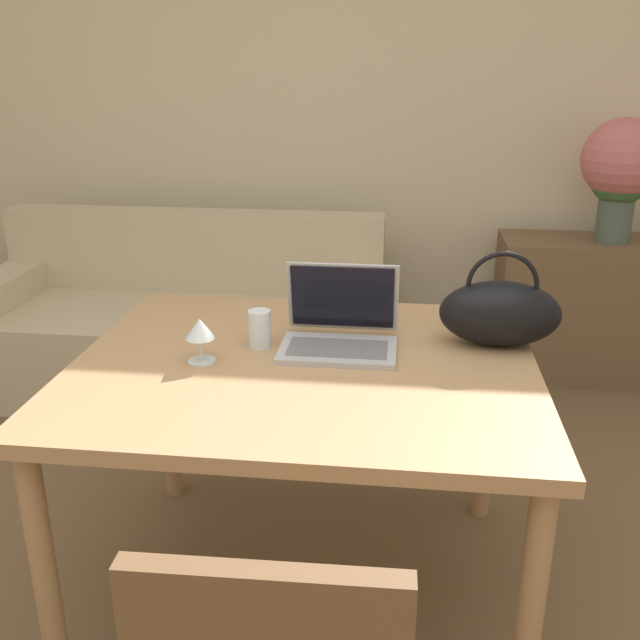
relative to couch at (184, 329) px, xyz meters
name	(u,v)px	position (x,y,z in m)	size (l,w,h in m)	color
wall_back	(370,99)	(0.86, 0.69, 1.07)	(10.00, 0.06, 2.70)	beige
dining_table	(305,389)	(0.81, -1.43, 0.40)	(1.25, 1.05, 0.77)	#A87F56
couch	(184,329)	(0.00, 0.00, 0.00)	(1.94, 0.84, 0.82)	#C1B293
sideboard	(591,309)	(2.02, 0.34, 0.07)	(0.94, 0.40, 0.71)	brown
laptop	(340,325)	(0.90, -1.30, 0.55)	(0.33, 0.27, 0.23)	#ADADB2
drinking_glass	(260,329)	(0.67, -1.34, 0.54)	(0.06, 0.06, 0.11)	silver
wine_glass	(200,331)	(0.54, -1.47, 0.57)	(0.08, 0.08, 0.12)	silver
handbag	(500,312)	(1.35, -1.25, 0.58)	(0.34, 0.17, 0.28)	black
flower_vase	(622,168)	(2.07, 0.33, 0.78)	(0.38, 0.38, 0.58)	#47564C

